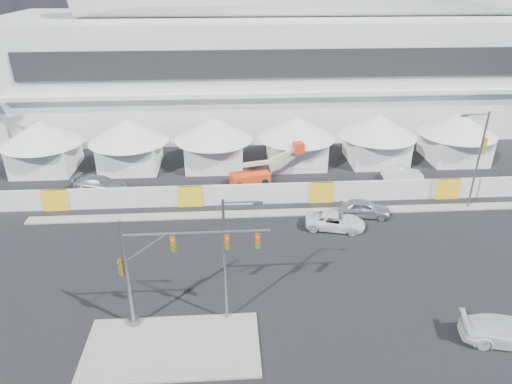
{
  "coord_description": "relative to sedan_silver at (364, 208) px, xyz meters",
  "views": [
    {
      "loc": [
        -2.46,
        -22.82,
        19.68
      ],
      "look_at": [
        -0.33,
        10.0,
        3.43
      ],
      "focal_mm": 32.0,
      "sensor_mm": 36.0,
      "label": 1
    }
  ],
  "objects": [
    {
      "name": "lot_car_a",
      "position": [
        6.04,
        7.27,
        -0.08
      ],
      "size": [
        1.78,
        4.22,
        1.36
      ],
      "primitive_type": "imported",
      "rotation": [
        0.0,
        0.0,
        1.48
      ],
      "color": "white",
      "rests_on": "ground"
    },
    {
      "name": "ground",
      "position": [
        -9.29,
        -11.59,
        -0.76
      ],
      "size": [
        160.0,
        160.0,
        0.0
      ],
      "primitive_type": "plane",
      "color": "black",
      "rests_on": "ground"
    },
    {
      "name": "pickup_curb",
      "position": [
        -3.01,
        -1.94,
        -0.08
      ],
      "size": [
        3.35,
        5.32,
        1.37
      ],
      "primitive_type": "imported",
      "rotation": [
        0.0,
        0.0,
        1.34
      ],
      "color": "white",
      "rests_on": "ground"
    },
    {
      "name": "pickup_near",
      "position": [
        4.1,
        -15.33,
        -0.0
      ],
      "size": [
        3.2,
        5.56,
        1.52
      ],
      "primitive_type": "imported",
      "rotation": [
        0.0,
        0.0,
        1.35
      ],
      "color": "silver",
      "rests_on": "ground"
    },
    {
      "name": "far_curb",
      "position": [
        10.71,
        0.91,
        -0.7
      ],
      "size": [
        80.0,
        1.2,
        0.12
      ],
      "primitive_type": "cube",
      "color": "gray",
      "rests_on": "ground"
    },
    {
      "name": "lot_car_c",
      "position": [
        -24.28,
        6.49,
        -0.0
      ],
      "size": [
        3.37,
        5.58,
        1.51
      ],
      "primitive_type": "imported",
      "rotation": [
        0.0,
        0.0,
        1.31
      ],
      "color": "#A5A6AA",
      "rests_on": "ground"
    },
    {
      "name": "traffic_mast",
      "position": [
        -15.95,
        -12.59,
        3.35
      ],
      "size": [
        8.59,
        0.7,
        7.2
      ],
      "color": "slate",
      "rests_on": "median_island"
    },
    {
      "name": "sedan_silver",
      "position": [
        0.0,
        0.0,
        0.0
      ],
      "size": [
        2.69,
        4.73,
        1.52
      ],
      "primitive_type": "imported",
      "rotation": [
        0.0,
        0.0,
        1.36
      ],
      "color": "#B6B7BC",
      "rests_on": "ground"
    },
    {
      "name": "streetlight_median",
      "position": [
        -11.91,
        -12.39,
        4.11
      ],
      "size": [
        2.27,
        0.23,
        8.22
      ],
      "color": "slate",
      "rests_on": "median_island"
    },
    {
      "name": "boom_lift",
      "position": [
        -8.91,
        7.25,
        0.28
      ],
      "size": [
        7.79,
        2.59,
        3.85
      ],
      "rotation": [
        0.0,
        0.0,
        0.24
      ],
      "color": "red",
      "rests_on": "ground"
    },
    {
      "name": "streetlight_curb",
      "position": [
        9.68,
        0.91,
        4.44
      ],
      "size": [
        2.65,
        0.6,
        8.96
      ],
      "color": "gray",
      "rests_on": "ground"
    },
    {
      "name": "stadium",
      "position": [
        -0.58,
        29.91,
        8.69
      ],
      "size": [
        80.0,
        24.8,
        21.98
      ],
      "color": "silver",
      "rests_on": "ground"
    },
    {
      "name": "tent_row",
      "position": [
        -8.79,
        12.41,
        2.39
      ],
      "size": [
        53.4,
        8.4,
        5.4
      ],
      "color": "silver",
      "rests_on": "ground"
    },
    {
      "name": "median_island",
      "position": [
        -15.29,
        -14.59,
        -0.68
      ],
      "size": [
        10.0,
        5.0,
        0.15
      ],
      "primitive_type": "cube",
      "color": "gray",
      "rests_on": "ground"
    },
    {
      "name": "hoarding_fence",
      "position": [
        -3.29,
        2.91,
        0.24
      ],
      "size": [
        70.0,
        0.25,
        2.0
      ],
      "primitive_type": "cube",
      "color": "silver",
      "rests_on": "ground"
    }
  ]
}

